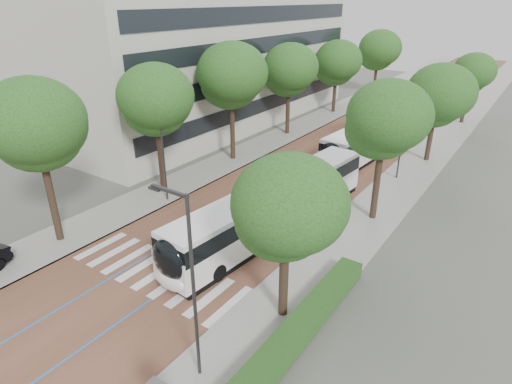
% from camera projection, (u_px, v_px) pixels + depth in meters
% --- Properties ---
extents(ground, '(160.00, 160.00, 0.00)m').
position_uv_depth(ground, '(142.00, 281.00, 23.18)').
color(ground, '#51544C').
rests_on(ground, ground).
extents(road, '(11.00, 140.00, 0.02)m').
position_uv_depth(road, '(388.00, 121.00, 53.15)').
color(road, brown).
rests_on(road, ground).
extents(sidewalk_left, '(4.00, 140.00, 0.12)m').
position_uv_depth(sidewalk_left, '(333.00, 112.00, 57.00)').
color(sidewalk_left, gray).
rests_on(sidewalk_left, ground).
extents(sidewalk_right, '(4.00, 140.00, 0.12)m').
position_uv_depth(sidewalk_right, '(452.00, 130.00, 49.27)').
color(sidewalk_right, gray).
rests_on(sidewalk_right, ground).
extents(kerb_left, '(0.20, 140.00, 0.14)m').
position_uv_depth(kerb_left, '(346.00, 114.00, 56.02)').
color(kerb_left, gray).
rests_on(kerb_left, ground).
extents(kerb_right, '(0.20, 140.00, 0.14)m').
position_uv_depth(kerb_right, '(435.00, 127.00, 50.25)').
color(kerb_right, gray).
rests_on(kerb_right, ground).
extents(zebra_crossing, '(10.55, 3.60, 0.01)m').
position_uv_depth(zebra_crossing, '(158.00, 273.00, 23.81)').
color(zebra_crossing, silver).
rests_on(zebra_crossing, ground).
extents(lane_line_left, '(0.12, 126.00, 0.01)m').
position_uv_depth(lane_line_left, '(376.00, 119.00, 53.97)').
color(lane_line_left, blue).
rests_on(lane_line_left, road).
extents(lane_line_right, '(0.12, 126.00, 0.01)m').
position_uv_depth(lane_line_right, '(401.00, 122.00, 52.32)').
color(lane_line_right, blue).
rests_on(lane_line_right, road).
extents(office_building, '(18.11, 40.00, 14.00)m').
position_uv_depth(office_building, '(203.00, 61.00, 51.29)').
color(office_building, beige).
rests_on(office_building, ground).
extents(hedge, '(1.20, 14.00, 0.80)m').
position_uv_depth(hedge, '(287.00, 344.00, 18.27)').
color(hedge, '#204919').
rests_on(hedge, sidewalk_right).
extents(streetlight_near, '(1.82, 0.20, 8.00)m').
position_uv_depth(streetlight_near, '(189.00, 275.00, 15.52)').
color(streetlight_near, '#2F3032').
rests_on(streetlight_near, sidewalk_right).
extents(streetlight_far, '(1.82, 0.20, 8.00)m').
position_uv_depth(streetlight_far, '(402.00, 123.00, 34.25)').
color(streetlight_far, '#2F3032').
rests_on(streetlight_far, sidewalk_right).
extents(lamp_post_left, '(0.14, 0.14, 8.00)m').
position_uv_depth(lamp_post_left, '(163.00, 149.00, 30.60)').
color(lamp_post_left, '#2F3032').
rests_on(lamp_post_left, sidewalk_left).
extents(trees_left, '(6.45, 61.06, 10.12)m').
position_uv_depth(trees_left, '(286.00, 73.00, 44.70)').
color(trees_left, black).
rests_on(trees_left, ground).
extents(trees_right, '(5.95, 46.94, 9.01)m').
position_uv_depth(trees_right, '(418.00, 111.00, 33.24)').
color(trees_right, black).
rests_on(trees_right, ground).
extents(lead_bus, '(4.14, 18.54, 3.20)m').
position_uv_depth(lead_bus, '(271.00, 209.00, 27.46)').
color(lead_bus, black).
rests_on(lead_bus, ground).
extents(bus_queued_0, '(3.35, 12.54, 3.20)m').
position_uv_depth(bus_queued_0, '(360.00, 144.00, 39.48)').
color(bus_queued_0, white).
rests_on(bus_queued_0, ground).
extents(bus_queued_1, '(2.60, 12.41, 3.20)m').
position_uv_depth(bus_queued_1, '(402.00, 114.00, 49.79)').
color(bus_queued_1, white).
rests_on(bus_queued_1, ground).
extents(bus_queued_2, '(2.95, 12.48, 3.20)m').
position_uv_depth(bus_queued_2, '(434.00, 95.00, 59.64)').
color(bus_queued_2, white).
rests_on(bus_queued_2, ground).
extents(bus_queued_3, '(2.65, 12.42, 3.20)m').
position_uv_depth(bus_queued_3, '(452.00, 79.00, 70.52)').
color(bus_queued_3, white).
rests_on(bus_queued_3, ground).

